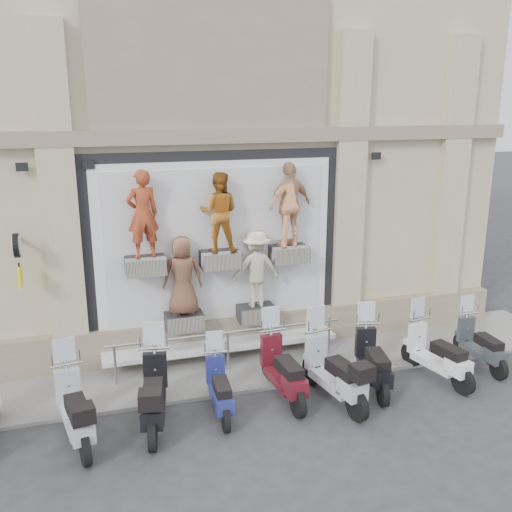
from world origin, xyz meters
The scene contains 14 objects.
ground centered at (0.00, 0.00, 0.00)m, with size 90.00×90.00×0.00m, color #2E2E31.
sidewalk centered at (0.00, 2.10, 0.04)m, with size 16.00×2.20×0.08m, color gray.
building centered at (0.00, 7.00, 6.00)m, with size 14.00×8.60×12.00m, color #C6B690, non-canonical shape.
shop_vitrine centered at (0.10, 2.74, 2.43)m, with size 5.60×0.86×4.30m.
guard_rail centered at (0.00, 2.00, 0.47)m, with size 5.06×0.10×0.93m, color #9EA0A5, non-canonical shape.
clock_sign_bracket centered at (-3.90, 2.47, 2.80)m, with size 0.10×0.80×1.02m.
scooter_c centered at (-3.06, 0.32, 0.81)m, with size 0.58×1.99×1.62m, color #A9AFB7, non-canonical shape.
scooter_d centered at (-1.74, 0.42, 0.84)m, with size 0.60×2.07×1.68m, color black, non-canonical shape.
scooter_e centered at (-0.55, 0.47, 0.69)m, with size 0.50×1.71×1.39m, color navy, non-canonical shape.
scooter_f centered at (0.74, 0.67, 0.82)m, with size 0.59×2.01×1.63m, color #4C0D15, non-canonical shape.
scooter_g centered at (1.62, 0.26, 0.85)m, with size 0.61×2.09×1.69m, color #A8A9AF, non-canonical shape.
scooter_h centered at (2.59, 0.53, 0.79)m, with size 0.57×1.95×1.59m, color black, non-canonical shape.
scooter_i centered at (4.01, 0.45, 0.79)m, with size 0.57×1.94×1.58m, color white, non-canonical shape.
scooter_j centered at (5.25, 0.70, 0.71)m, with size 0.51×1.75×1.42m, color #2D3337, non-canonical shape.
Camera 1 is at (-2.67, -8.66, 5.55)m, focal length 40.00 mm.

